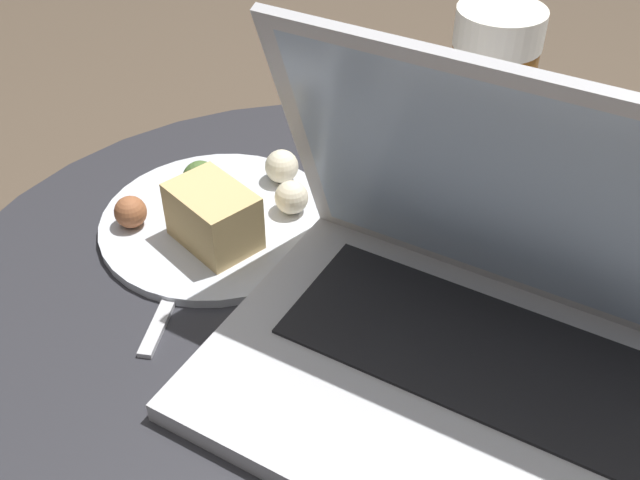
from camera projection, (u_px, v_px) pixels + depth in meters
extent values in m
cylinder|color=#515156|center=(323.00, 480.00, 0.82)|extent=(0.06, 0.06, 0.50)
cylinder|color=#2D2D33|center=(324.00, 313.00, 0.65)|extent=(0.71, 0.71, 0.02)
cube|color=silver|center=(226.00, 218.00, 0.74)|extent=(0.18, 0.14, 0.00)
cube|color=silver|center=(451.00, 392.00, 0.56)|extent=(0.44, 0.37, 0.02)
cube|color=black|center=(472.00, 349.00, 0.58)|extent=(0.32, 0.22, 0.00)
cube|color=silver|center=(515.00, 198.00, 0.54)|extent=(0.39, 0.22, 0.24)
cube|color=silver|center=(514.00, 201.00, 0.54)|extent=(0.35, 0.20, 0.22)
cylinder|color=brown|center=(482.00, 136.00, 0.69)|extent=(0.07, 0.07, 0.18)
cylinder|color=white|center=(500.00, 27.00, 0.62)|extent=(0.08, 0.08, 0.03)
cylinder|color=silver|center=(219.00, 222.00, 0.73)|extent=(0.23, 0.23, 0.01)
cube|color=#DBB775|center=(213.00, 216.00, 0.68)|extent=(0.08, 0.06, 0.06)
sphere|color=beige|center=(282.00, 166.00, 0.77)|extent=(0.03, 0.03, 0.03)
sphere|color=#4C6B33|center=(201.00, 179.00, 0.75)|extent=(0.04, 0.04, 0.04)
sphere|color=beige|center=(291.00, 197.00, 0.73)|extent=(0.03, 0.03, 0.03)
sphere|color=#9E5B38|center=(131.00, 212.00, 0.71)|extent=(0.03, 0.03, 0.03)
cube|color=silver|center=(171.00, 298.00, 0.65)|extent=(0.10, 0.11, 0.00)
cube|color=silver|center=(203.00, 228.00, 0.73)|extent=(0.06, 0.06, 0.00)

